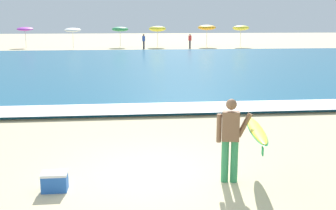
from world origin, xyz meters
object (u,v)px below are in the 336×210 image
Objects in this scene: beach_umbrella_0 at (25,29)px; beach_umbrella_5 at (241,28)px; beach_umbrella_2 at (120,29)px; cooler_box at (55,181)px; beach_umbrella_3 at (157,29)px; beachgoer_near_row_left at (190,40)px; surfer_with_board at (243,133)px; beach_umbrella_4 at (207,28)px; beach_umbrella_1 at (73,30)px; beachgoer_near_row_mid at (144,41)px.

beach_umbrella_5 is at bearing -3.44° from beach_umbrella_0.
beach_umbrella_0 is 1.01× the size of beach_umbrella_2.
beach_umbrella_3 is at bearing 82.65° from cooler_box.
beachgoer_near_row_left is (-6.05, -1.45, -1.29)m from beach_umbrella_5.
beach_umbrella_2 is 0.93× the size of beach_umbrella_5.
beach_umbrella_0 is (-13.33, 40.01, 1.02)m from surfer_with_board.
beach_umbrella_0 is 41.22m from cooler_box.
beach_umbrella_4 is at bearing 79.86° from surfer_with_board.
beach_umbrella_0 is 18.34m from beachgoer_near_row_left.
beach_umbrella_0 is 24.17m from beach_umbrella_5.
beach_umbrella_3 is 4.96× the size of cooler_box.
beachgoer_near_row_left is (12.58, -0.45, -1.15)m from beach_umbrella_1.
surfer_with_board is 1.73× the size of beachgoer_near_row_mid.
beach_umbrella_3 is 3.54m from beachgoer_near_row_mid.
beach_umbrella_0 is 1.47× the size of beachgoer_near_row_left.
beach_umbrella_5 is at bearing 3.08° from beach_umbrella_1.
beach_umbrella_3 is 1.54× the size of beachgoer_near_row_left.
beach_umbrella_1 is at bearing -24.09° from beach_umbrella_0.
beachgoer_near_row_left is 5.10m from beachgoer_near_row_mid.
beach_umbrella_4 is at bearing 6.53° from beach_umbrella_1.
beach_umbrella_0 is at bearing 103.50° from cooler_box.
cooler_box is (-14.51, -38.59, -1.95)m from beach_umbrella_5.
beach_umbrella_4 is at bearing 43.33° from beachgoer_near_row_left.
surfer_with_board is 39.76m from beach_umbrella_2.
beachgoer_near_row_mid is at bearing -15.03° from beach_umbrella_0.
beachgoer_near_row_mid is at bearing -120.52° from beach_umbrella_3.
beach_umbrella_3 is at bearing 145.93° from beachgoer_near_row_left.
surfer_with_board is at bearing 0.58° from cooler_box.
surfer_with_board is 37.41m from beachgoer_near_row_left.
beach_umbrella_3 reaches higher than beach_umbrella_1.
cooler_box is at bearing -105.28° from beach_umbrella_4.
beachgoer_near_row_mid is (2.51, -3.14, -1.16)m from beach_umbrella_2.
beachgoer_near_row_left is at bearing -18.58° from beach_umbrella_2.
beach_umbrella_4 is (7.02, 39.26, 1.14)m from surfer_with_board.
surfer_with_board is 40.05m from beach_umbrella_5.
beachgoer_near_row_mid is at bearing -159.54° from beach_umbrella_4.
cooler_box is (-5.08, -39.43, -1.85)m from beach_umbrella_3.
surfer_with_board is at bearing -105.64° from beach_umbrella_5.
beach_umbrella_4 reaches higher than beach_umbrella_0.
beach_umbrella_5 is 1.57× the size of beachgoer_near_row_left.
beach_umbrella_0 reaches higher than beach_umbrella_2.
beach_umbrella_3 reaches higher than beach_umbrella_2.
beach_umbrella_5 is at bearing -4.60° from beach_umbrella_2.
beach_umbrella_2 reaches higher than beachgoer_near_row_left.
beach_umbrella_5 is (13.63, -1.10, 0.12)m from beach_umbrella_2.
beach_umbrella_4 reaches higher than cooler_box.
beach_umbrella_0 is 4.74× the size of cooler_box.
beach_umbrella_3 reaches higher than beachgoer_near_row_left.
beach_umbrella_1 is 0.92× the size of beach_umbrella_5.
beachgoer_near_row_mid is at bearing -7.88° from beach_umbrella_1.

